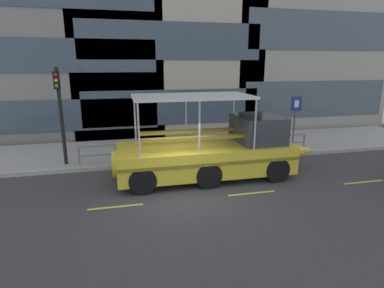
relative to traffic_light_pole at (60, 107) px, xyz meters
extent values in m
plane|color=#3D3D3F|center=(4.58, -3.73, -2.76)|extent=(120.00, 120.00, 0.00)
cube|color=#A8A59E|center=(4.58, 1.87, -2.67)|extent=(32.00, 4.80, 0.18)
cube|color=#B2ADA3|center=(4.58, -0.62, -2.67)|extent=(32.00, 0.18, 0.18)
cube|color=#DBD64C|center=(2.18, -4.51, -2.76)|extent=(1.80, 0.12, 0.01)
cube|color=#DBD64C|center=(6.98, -4.51, -2.76)|extent=(1.80, 0.12, 0.01)
cube|color=#DBD64C|center=(11.78, -4.51, -2.76)|extent=(1.80, 0.12, 0.01)
cube|color=#3D4C5B|center=(-0.63, 4.64, -1.09)|extent=(10.68, 0.06, 1.83)
cube|color=#3D4C5B|center=(-0.63, 4.64, 2.24)|extent=(10.68, 0.06, 1.83)
cube|color=#3D4C5B|center=(5.77, 4.64, -0.80)|extent=(10.95, 0.06, 2.15)
cube|color=#3D4C5B|center=(5.77, 4.64, 3.11)|extent=(10.95, 0.06, 2.15)
cube|color=#4C5660|center=(15.74, 4.64, -0.54)|extent=(10.54, 0.06, 2.44)
cube|color=#4C5660|center=(15.74, 4.64, 3.91)|extent=(10.54, 0.06, 2.44)
cylinder|color=gray|center=(6.18, -0.28, -1.73)|extent=(11.16, 0.07, 0.07)
cylinder|color=gray|center=(6.18, -0.28, -2.16)|extent=(11.16, 0.06, 0.06)
cylinder|color=gray|center=(0.61, -0.28, -2.16)|extent=(0.09, 0.09, 0.85)
cylinder|color=gray|center=(2.20, -0.28, -2.16)|extent=(0.09, 0.09, 0.85)
cylinder|color=gray|center=(3.79, -0.28, -2.16)|extent=(0.09, 0.09, 0.85)
cylinder|color=gray|center=(5.39, -0.28, -2.16)|extent=(0.09, 0.09, 0.85)
cylinder|color=gray|center=(6.98, -0.28, -2.16)|extent=(0.09, 0.09, 0.85)
cylinder|color=gray|center=(8.57, -0.28, -2.16)|extent=(0.09, 0.09, 0.85)
cylinder|color=gray|center=(10.17, -0.28, -2.16)|extent=(0.09, 0.09, 0.85)
cylinder|color=gray|center=(11.76, -0.28, -2.16)|extent=(0.09, 0.09, 0.85)
cylinder|color=black|center=(0.00, 0.06, -0.45)|extent=(0.16, 0.16, 4.27)
cube|color=black|center=(0.00, -0.14, 1.14)|extent=(0.24, 0.20, 0.72)
sphere|color=red|center=(0.00, -0.25, 1.36)|extent=(0.14, 0.14, 0.14)
sphere|color=gold|center=(0.00, -0.25, 1.14)|extent=(0.14, 0.14, 0.14)
sphere|color=green|center=(0.00, -0.25, 0.92)|extent=(0.14, 0.14, 0.14)
cylinder|color=#4C4F54|center=(11.36, 0.15, -1.21)|extent=(0.08, 0.08, 2.74)
cube|color=navy|center=(11.36, 0.10, -0.19)|extent=(0.60, 0.04, 0.76)
cube|color=white|center=(11.36, 0.08, -0.19)|extent=(0.24, 0.01, 0.36)
cube|color=yellow|center=(5.77, -2.47, -1.93)|extent=(7.02, 2.58, 1.10)
cone|color=yellow|center=(10.07, -2.47, -1.93)|extent=(1.58, 1.05, 1.05)
cylinder|color=yellow|center=(2.26, -2.47, -1.93)|extent=(0.35, 1.05, 1.05)
cube|color=olive|center=(5.77, -3.78, -1.79)|extent=(7.02, 0.04, 0.12)
sphere|color=white|center=(10.46, -2.47, -1.88)|extent=(0.22, 0.22, 0.22)
cube|color=#33383D|center=(8.05, -2.47, -0.83)|extent=(1.75, 2.17, 1.11)
cube|color=silver|center=(5.24, -2.47, 0.58)|extent=(4.56, 2.38, 0.10)
cylinder|color=#B2B2B7|center=(7.40, -1.33, -0.43)|extent=(0.07, 0.07, 1.91)
cylinder|color=#B2B2B7|center=(7.40, -3.61, -0.43)|extent=(0.07, 0.07, 1.91)
cylinder|color=#B2B2B7|center=(5.24, -1.33, -0.43)|extent=(0.07, 0.07, 1.91)
cylinder|color=#B2B2B7|center=(5.24, -3.61, -0.43)|extent=(0.07, 0.07, 1.91)
cylinder|color=#B2B2B7|center=(3.08, -1.33, -0.43)|extent=(0.07, 0.07, 1.91)
cylinder|color=#B2B2B7|center=(3.08, -3.61, -0.43)|extent=(0.07, 0.07, 1.91)
cube|color=olive|center=(5.24, -1.85, -0.93)|extent=(4.20, 0.28, 0.12)
cube|color=olive|center=(5.24, -3.09, -0.93)|extent=(4.20, 0.28, 0.12)
cylinder|color=black|center=(8.40, -1.28, -2.26)|extent=(1.00, 0.28, 1.00)
cylinder|color=black|center=(8.40, -3.66, -2.26)|extent=(1.00, 0.28, 1.00)
cylinder|color=black|center=(5.59, -1.28, -2.26)|extent=(1.00, 0.28, 1.00)
cylinder|color=black|center=(5.59, -3.66, -2.26)|extent=(1.00, 0.28, 1.00)
cylinder|color=black|center=(3.14, -1.28, -2.26)|extent=(1.00, 0.28, 1.00)
cylinder|color=black|center=(3.14, -3.66, -2.26)|extent=(1.00, 0.28, 1.00)
cylinder|color=#47423D|center=(9.08, 1.04, -2.20)|extent=(0.10, 0.10, 0.75)
cylinder|color=#47423D|center=(9.13, 0.90, -2.20)|extent=(0.10, 0.10, 0.75)
cube|color=#38383D|center=(9.10, 0.97, -1.56)|extent=(0.26, 0.32, 0.53)
cylinder|color=#38383D|center=(9.03, 1.15, -1.59)|extent=(0.07, 0.07, 0.48)
cylinder|color=#38383D|center=(9.17, 0.80, -1.59)|extent=(0.07, 0.07, 0.48)
sphere|color=#936B4C|center=(9.10, 0.97, -1.17)|extent=(0.21, 0.21, 0.21)
camera|label=1|loc=(2.50, -14.09, 1.79)|focal=28.78mm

